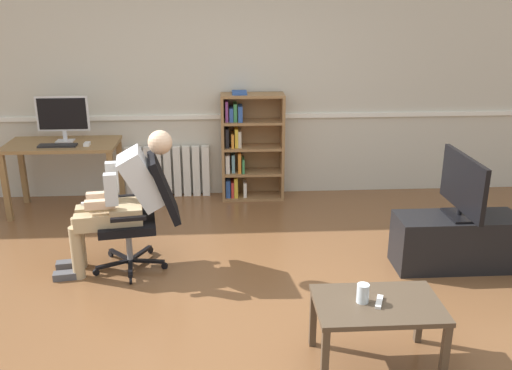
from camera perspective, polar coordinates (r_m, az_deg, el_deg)
name	(u,v)px	position (r m, az deg, el deg)	size (l,w,h in m)	color
ground_plane	(243,311)	(4.29, -1.35, -12.71)	(18.00, 18.00, 0.00)	brown
back_wall	(233,78)	(6.35, -2.37, 10.89)	(12.00, 0.13, 2.70)	beige
computer_desk	(63,154)	(6.25, -19.08, 3.04)	(1.15, 0.61, 0.76)	olive
imac_monitor	(63,115)	(6.22, -19.11, 6.72)	(0.54, 0.14, 0.48)	silver
keyboard	(58,146)	(6.08, -19.58, 3.82)	(0.38, 0.12, 0.02)	black
computer_mouse	(87,144)	(6.03, -16.85, 4.02)	(0.06, 0.10, 0.03)	white
bookshelf	(247,147)	(6.31, -0.88, 3.85)	(0.70, 0.29, 1.23)	olive
radiator	(168,172)	(6.52, -8.98, 1.37)	(0.96, 0.08, 0.59)	white
office_chair	(144,209)	(4.80, -11.36, -2.44)	(0.77, 0.63, 0.99)	black
person_seated	(123,197)	(4.76, -13.39, -1.24)	(1.05, 0.46, 1.20)	tan
tv_stand	(456,242)	(5.11, 19.69, -5.46)	(1.04, 0.40, 0.47)	black
tv_screen	(463,186)	(4.93, 20.36, -0.05)	(0.21, 0.77, 0.53)	black
coffee_table	(377,311)	(3.63, 12.28, -12.45)	(0.78, 0.51, 0.45)	#4C3D2D
drinking_glass	(363,293)	(3.56, 10.84, -10.79)	(0.08, 0.08, 0.12)	silver
spare_remote	(379,302)	(3.59, 12.45, -11.55)	(0.04, 0.15, 0.02)	white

